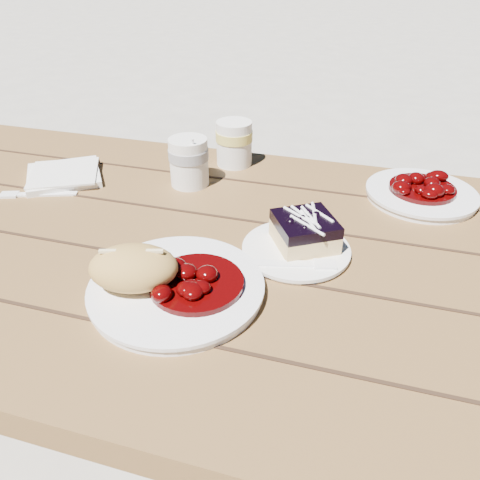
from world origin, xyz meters
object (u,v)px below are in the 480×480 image
(bread_roll, at_px, (134,268))
(blueberry_cake, at_px, (305,231))
(second_cup, at_px, (234,143))
(coffee_cup, at_px, (189,162))
(second_plate, at_px, (421,195))
(dessert_plate, at_px, (296,250))
(picnic_table, at_px, (224,311))
(main_plate, at_px, (177,289))

(bread_roll, distance_m, blueberry_cake, 0.29)
(bread_roll, bearing_deg, second_cup, 89.77)
(coffee_cup, xyz_separation_m, second_plate, (0.47, 0.07, -0.04))
(blueberry_cake, distance_m, coffee_cup, 0.33)
(bread_roll, height_order, dessert_plate, bread_roll)
(picnic_table, bearing_deg, blueberry_cake, 6.57)
(blueberry_cake, relative_size, second_cup, 1.28)
(dessert_plate, xyz_separation_m, coffee_cup, (-0.27, 0.20, 0.05))
(blueberry_cake, xyz_separation_m, coffee_cup, (-0.28, 0.18, 0.01))
(second_cup, bearing_deg, main_plate, -83.64)
(dessert_plate, distance_m, second_cup, 0.38)
(dessert_plate, bearing_deg, main_plate, -134.72)
(picnic_table, relative_size, main_plate, 7.85)
(picnic_table, height_order, second_cup, second_cup)
(main_plate, height_order, blueberry_cake, blueberry_cake)
(dessert_plate, bearing_deg, picnic_table, -179.49)
(picnic_table, relative_size, dessert_plate, 11.43)
(coffee_cup, bearing_deg, blueberry_cake, -33.28)
(picnic_table, distance_m, dessert_plate, 0.21)
(coffee_cup, bearing_deg, dessert_plate, -36.41)
(main_plate, relative_size, second_cup, 2.53)
(dessert_plate, bearing_deg, coffee_cup, 143.59)
(picnic_table, xyz_separation_m, bread_roll, (-0.08, -0.17, 0.21))
(main_plate, bearing_deg, second_cup, 96.36)
(bread_roll, height_order, coffee_cup, coffee_cup)
(second_cup, bearing_deg, picnic_table, -77.11)
(dessert_plate, bearing_deg, second_plate, 51.77)
(blueberry_cake, relative_size, second_plate, 0.60)
(picnic_table, bearing_deg, bread_roll, -113.91)
(main_plate, xyz_separation_m, second_plate, (0.36, 0.42, 0.00))
(bread_roll, distance_m, second_plate, 0.60)
(picnic_table, height_order, second_plate, second_plate)
(dessert_plate, relative_size, second_plate, 0.82)
(coffee_cup, xyz_separation_m, second_cup, (0.06, 0.13, 0.00))
(main_plate, distance_m, blueberry_cake, 0.23)
(main_plate, relative_size, second_plate, 1.19)
(second_plate, bearing_deg, dessert_plate, -128.23)
(dessert_plate, xyz_separation_m, second_plate, (0.21, 0.26, 0.00))
(main_plate, distance_m, bread_roll, 0.07)
(main_plate, distance_m, second_cup, 0.48)
(second_plate, bearing_deg, blueberry_cake, -128.49)
(second_plate, bearing_deg, main_plate, -130.76)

